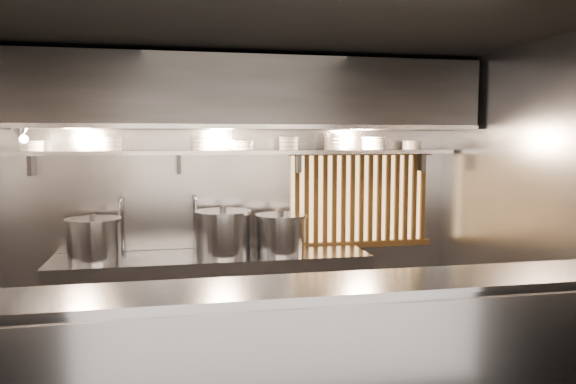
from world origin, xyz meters
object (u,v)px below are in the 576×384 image
object	(u,v)px
heat_lamp	(20,132)
stock_pot_mid	(223,233)
pendant_bulb	(232,144)
stock_pot_left	(94,239)
stock_pot_right	(281,233)

from	to	relation	value
heat_lamp	stock_pot_mid	bearing A→B (deg)	9.34
heat_lamp	pendant_bulb	bearing A→B (deg)	11.00
heat_lamp	stock_pot_mid	world-z (taller)	heat_lamp
heat_lamp	stock_pot_left	world-z (taller)	heat_lamp
pendant_bulb	heat_lamp	bearing A→B (deg)	-169.00
stock_pot_left	pendant_bulb	bearing A→B (deg)	3.66
pendant_bulb	stock_pot_right	distance (m)	0.99
pendant_bulb	stock_pot_mid	distance (m)	0.85
heat_lamp	stock_pot_left	size ratio (longest dim) A/B	0.67
heat_lamp	stock_pot_right	distance (m)	2.48
pendant_bulb	stock_pot_left	distance (m)	1.55
pendant_bulb	stock_pot_mid	xyz separation A→B (m)	(-0.10, -0.07, -0.85)
heat_lamp	stock_pot_left	bearing A→B (deg)	27.32
heat_lamp	pendant_bulb	distance (m)	1.83
heat_lamp	stock_pot_mid	size ratio (longest dim) A/B	0.51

